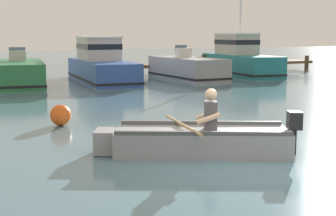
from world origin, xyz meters
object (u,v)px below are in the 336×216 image
at_px(moored_boat_teal, 240,59).
at_px(mooring_buoy, 61,115).
at_px(moored_boat_green, 18,74).
at_px(rowboat_with_person, 198,140).
at_px(moored_boat_blue, 101,64).
at_px(moored_boat_grey, 187,69).

relative_size(moored_boat_teal, mooring_buoy, 12.24).
bearing_deg(moored_boat_green, rowboat_with_person, -85.10).
relative_size(rowboat_with_person, moored_boat_green, 0.66).
distance_m(moored_boat_teal, mooring_buoy, 16.13).
xyz_separation_m(moored_boat_green, moored_boat_blue, (3.70, 0.37, 0.28)).
height_order(moored_boat_blue, mooring_buoy, moored_boat_blue).
relative_size(moored_boat_green, moored_boat_grey, 1.07).
xyz_separation_m(moored_boat_blue, mooring_buoy, (-4.16, -10.41, -0.51)).
distance_m(moored_boat_grey, mooring_buoy, 12.67).
bearing_deg(moored_boat_green, moored_boat_blue, 5.73).
height_order(rowboat_with_person, moored_boat_blue, moored_boat_blue).
xyz_separation_m(rowboat_with_person, mooring_buoy, (-1.64, 3.82, -0.00)).
bearing_deg(moored_boat_green, moored_boat_grey, -2.77).
bearing_deg(rowboat_with_person, moored_boat_blue, 79.97).
xyz_separation_m(moored_boat_grey, mooring_buoy, (-8.19, -9.66, -0.24)).
bearing_deg(moored_boat_teal, moored_boat_grey, -161.87).
relative_size(moored_boat_grey, moored_boat_teal, 0.82).
distance_m(moored_boat_blue, moored_boat_teal, 7.75).
bearing_deg(mooring_buoy, moored_boat_teal, 42.44).
bearing_deg(moored_boat_green, moored_boat_teal, 4.21).
bearing_deg(moored_boat_teal, moored_boat_blue, -176.53).
relative_size(moored_boat_green, moored_boat_blue, 0.82).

